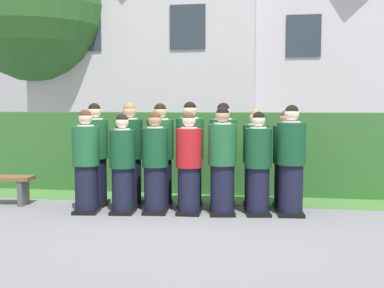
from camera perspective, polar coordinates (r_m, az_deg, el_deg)
name	(u,v)px	position (r m, az deg, el deg)	size (l,w,h in m)	color
ground_plane	(189,214)	(7.44, -0.36, -8.25)	(60.00, 60.00, 0.00)	slate
student_front_row_0	(86,164)	(7.58, -12.46, -2.31)	(0.43, 0.50, 1.59)	black
student_front_row_1	(123,166)	(7.44, -8.24, -2.62)	(0.40, 0.50, 1.53)	black
student_front_row_2	(155,165)	(7.39, -4.40, -2.51)	(0.41, 0.51, 1.56)	black
student_in_red_blazer	(189,166)	(7.32, -0.34, -2.59)	(0.40, 0.50, 1.56)	black
student_front_row_4	(222,163)	(7.29, 3.63, -2.31)	(0.45, 0.52, 1.64)	black
student_front_row_5	(258,166)	(7.32, 7.84, -2.60)	(0.43, 0.53, 1.56)	black
student_front_row_6	(291,163)	(7.38, 11.67, -2.20)	(0.43, 0.54, 1.67)	black
student_rear_row_0	(95,157)	(8.13, -11.43, -1.47)	(0.44, 0.55, 1.70)	black
student_rear_row_1	(130,157)	(7.99, -7.42, -1.51)	(0.44, 0.55, 1.70)	black
student_rear_row_2	(160,157)	(7.90, -3.78, -1.58)	(0.46, 0.54, 1.69)	black
student_rear_row_3	(190,157)	(7.84, -0.24, -1.52)	(0.45, 0.56, 1.72)	black
student_rear_row_4	(223,157)	(7.84, 3.70, -1.60)	(0.44, 0.51, 1.70)	black
student_rear_row_5	(256,161)	(7.87, 7.57, -1.97)	(0.43, 0.51, 1.60)	black
student_rear_row_6	(285,161)	(7.92, 11.03, -2.04)	(0.41, 0.52, 1.58)	black
hedge	(206,152)	(9.22, 1.72, -0.97)	(9.83, 0.70, 1.52)	#33662D
school_building_main	(150,26)	(14.17, -4.96, 13.75)	(6.41, 3.25, 7.65)	silver
school_building_annex	(350,31)	(15.15, 18.22, 12.66)	(6.68, 3.65, 7.50)	silver
oak_tree_left	(36,10)	(13.92, -18.08, 14.91)	(3.85, 3.85, 6.13)	brown
lawn_strip	(200,199)	(8.55, 0.97, -6.55)	(9.83, 0.90, 0.01)	#477A38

